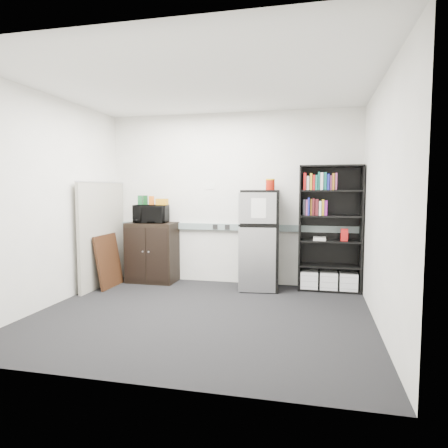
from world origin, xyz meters
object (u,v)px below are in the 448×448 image
at_px(microwave, 151,214).
at_px(cabinet, 152,252).
at_px(bookshelf, 330,229).
at_px(refrigerator, 260,240).
at_px(cubicle_partition, 102,234).

bearing_deg(microwave, cabinet, 81.71).
bearing_deg(bookshelf, cabinet, -178.68).
bearing_deg(cabinet, refrigerator, -2.60).
height_order(cabinet, microwave, microwave).
xyz_separation_m(cabinet, microwave, (0.00, -0.02, 0.63)).
distance_m(microwave, refrigerator, 1.80).
xyz_separation_m(bookshelf, refrigerator, (-1.02, -0.14, -0.17)).
relative_size(cubicle_partition, refrigerator, 1.09).
height_order(bookshelf, microwave, bookshelf).
bearing_deg(refrigerator, microwave, 171.95).
relative_size(bookshelf, refrigerator, 1.24).
bearing_deg(bookshelf, refrigerator, -171.93).
xyz_separation_m(cubicle_partition, refrigerator, (2.41, 0.34, -0.07)).
distance_m(bookshelf, microwave, 2.79).
relative_size(cabinet, microwave, 1.86).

